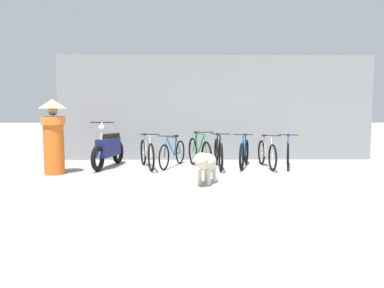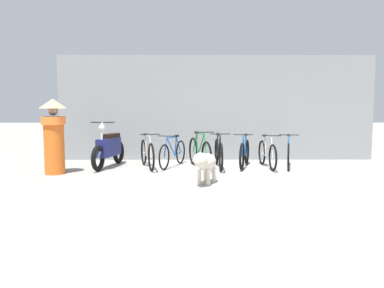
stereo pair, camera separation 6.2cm
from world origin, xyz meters
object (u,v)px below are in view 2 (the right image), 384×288
bicycle_2 (199,153)px  bicycle_4 (244,153)px  bicycle_1 (173,153)px  person_in_robes (54,133)px  bicycle_0 (147,154)px  stray_dog (205,162)px  motorcycle (109,149)px  bicycle_6 (288,153)px  bicycle_3 (219,153)px  bicycle_5 (267,154)px

bicycle_2 → bicycle_4: bicycle_2 is taller
bicycle_1 → person_in_robes: (-2.56, -1.00, 0.56)m
bicycle_0 → stray_dog: 2.37m
bicycle_4 → person_in_robes: size_ratio=0.95×
bicycle_1 → motorcycle: size_ratio=0.88×
motorcycle → person_in_robes: (-0.99, -0.95, 0.45)m
bicycle_1 → motorcycle: (-1.57, -0.05, 0.12)m
bicycle_2 → person_in_robes: bearing=-91.3°
person_in_robes → bicycle_6: bearing=153.6°
bicycle_3 → bicycle_6: bicycle_3 is taller
bicycle_5 → stray_dog: size_ratio=1.52×
bicycle_1 → bicycle_2: bicycle_2 is taller
bicycle_2 → bicycle_6: bearing=76.5°
bicycle_3 → bicycle_0: bearing=-91.5°
bicycle_2 → person_in_robes: size_ratio=1.06×
bicycle_2 → bicycle_6: size_ratio=1.12×
bicycle_2 → person_in_robes: person_in_robes is taller
bicycle_0 → bicycle_5: bicycle_0 is taller
bicycle_2 → bicycle_6: (2.18, 0.07, -0.02)m
bicycle_3 → bicycle_4: bicycle_3 is taller
bicycle_0 → person_in_robes: 2.18m
bicycle_0 → person_in_robes: person_in_robes is taller
bicycle_5 → motorcycle: motorcycle is taller
bicycle_0 → bicycle_6: bicycle_0 is taller
bicycle_5 → bicycle_0: bearing=-92.5°
stray_dog → bicycle_5: bearing=161.0°
motorcycle → stray_dog: (2.28, -2.11, -0.03)m
bicycle_1 → person_in_robes: person_in_robes is taller
bicycle_1 → motorcycle: motorcycle is taller
bicycle_6 → bicycle_0: bearing=-74.2°
bicycle_5 → bicycle_6: bicycle_6 is taller
bicycle_4 → motorcycle: bearing=-75.2°
bicycle_3 → bicycle_4: (0.65, 0.12, -0.01)m
bicycle_2 → bicycle_3: (0.46, -0.01, -0.02)m
bicycle_0 → bicycle_6: (3.44, 0.07, -0.00)m
bicycle_0 → bicycle_3: bearing=73.1°
motorcycle → bicycle_1: bearing=102.8°
bicycle_3 → bicycle_6: 1.72m
bicycle_4 → bicycle_2: bearing=-68.9°
bicycle_5 → stray_dog: bicycle_5 is taller
bicycle_6 → bicycle_2: bearing=-73.4°
bicycle_1 → bicycle_2: (0.65, -0.20, 0.04)m
bicycle_5 → bicycle_6: 0.53m
stray_dog → person_in_robes: bearing=-89.9°
bicycle_1 → stray_dog: bicycle_1 is taller
bicycle_0 → bicycle_2: 1.27m
motorcycle → bicycle_6: bearing=100.0°
bicycle_2 → bicycle_4: 1.11m
bicycle_3 → motorcycle: size_ratio=0.95×
bicycle_2 → stray_dog: bicycle_2 is taller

